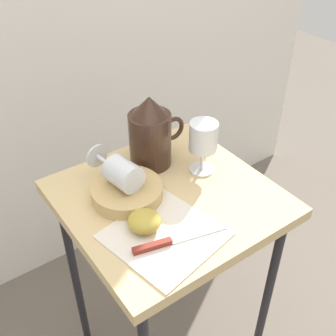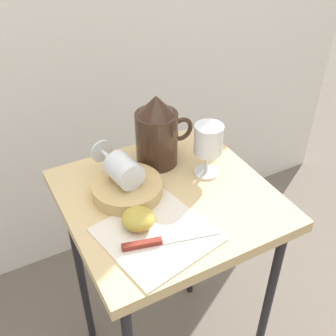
# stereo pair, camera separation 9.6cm
# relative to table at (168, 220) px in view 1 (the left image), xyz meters

# --- Properties ---
(curtain_drape) EXTENTS (2.40, 0.03, 1.91)m
(curtain_drape) POSITION_rel_table_xyz_m (0.00, 0.65, 0.31)
(curtain_drape) COLOR silver
(curtain_drape) RESTS_ON ground_plane
(table) EXTENTS (0.49, 0.47, 0.73)m
(table) POSITION_rel_table_xyz_m (0.00, 0.00, 0.00)
(table) COLOR tan
(table) RESTS_ON ground_plane
(linen_napkin) EXTENTS (0.26, 0.26, 0.00)m
(linen_napkin) POSITION_rel_table_xyz_m (-0.09, -0.11, 0.09)
(linen_napkin) COLOR silver
(linen_napkin) RESTS_ON table
(basket_tray) EXTENTS (0.17, 0.17, 0.03)m
(basket_tray) POSITION_rel_table_xyz_m (-0.09, 0.05, 0.10)
(basket_tray) COLOR tan
(basket_tray) RESTS_ON table
(pitcher) EXTENTS (0.16, 0.11, 0.19)m
(pitcher) POSITION_rel_table_xyz_m (0.04, 0.13, 0.16)
(pitcher) COLOR #382319
(pitcher) RESTS_ON table
(wine_glass_upright) EXTENTS (0.07, 0.07, 0.14)m
(wine_glass_upright) POSITION_rel_table_xyz_m (0.13, 0.03, 0.18)
(wine_glass_upright) COLOR silver
(wine_glass_upright) RESTS_ON table
(wine_glass_tipped_near) EXTENTS (0.09, 0.15, 0.07)m
(wine_glass_tipped_near) POSITION_rel_table_xyz_m (-0.09, 0.06, 0.15)
(wine_glass_tipped_near) COLOR silver
(wine_glass_tipped_near) RESTS_ON basket_tray
(apple_half_left) EXTENTS (0.07, 0.07, 0.04)m
(apple_half_left) POSITION_rel_table_xyz_m (-0.11, -0.06, 0.11)
(apple_half_left) COLOR #B29938
(apple_half_left) RESTS_ON linen_napkin
(knife) EXTENTS (0.21, 0.07, 0.01)m
(knife) POSITION_rel_table_xyz_m (-0.10, -0.13, 0.09)
(knife) COLOR silver
(knife) RESTS_ON linen_napkin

